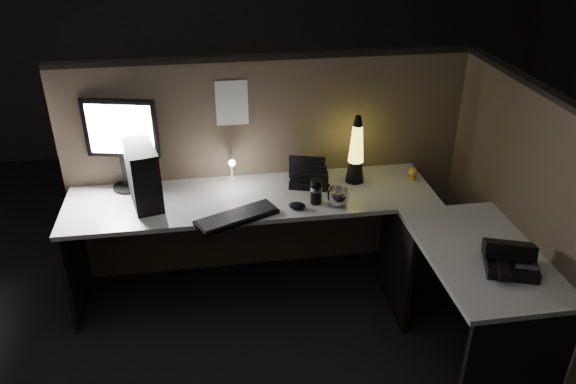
{
  "coord_description": "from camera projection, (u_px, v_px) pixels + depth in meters",
  "views": [
    {
      "loc": [
        -0.4,
        -2.47,
        2.43
      ],
      "look_at": [
        0.04,
        0.35,
        0.88
      ],
      "focal_mm": 35.0,
      "sensor_mm": 36.0,
      "label": 1
    }
  ],
  "objects": [
    {
      "name": "mouse",
      "position": [
        297.0,
        206.0,
        3.36
      ],
      "size": [
        0.12,
        0.1,
        0.04
      ],
      "primitive_type": "ellipsoid",
      "rotation": [
        0.0,
        0.0,
        -0.35
      ],
      "color": "black",
      "rests_on": "desk"
    },
    {
      "name": "monitor",
      "position": [
        122.0,
        136.0,
        3.45
      ],
      "size": [
        0.45,
        0.2,
        0.59
      ],
      "rotation": [
        0.0,
        0.0,
        -0.24
      ],
      "color": "black",
      "rests_on": "desk"
    },
    {
      "name": "steel_mug",
      "position": [
        338.0,
        197.0,
        3.39
      ],
      "size": [
        0.15,
        0.15,
        0.11
      ],
      "primitive_type": "imported",
      "rotation": [
        0.0,
        0.0,
        0.15
      ],
      "color": "silver",
      "rests_on": "desk"
    },
    {
      "name": "lava_lamp",
      "position": [
        356.0,
        155.0,
        3.6
      ],
      "size": [
        0.12,
        0.12,
        0.45
      ],
      "color": "black",
      "rests_on": "desk"
    },
    {
      "name": "floor",
      "position": [
        290.0,
        349.0,
        3.36
      ],
      "size": [
        6.0,
        6.0,
        0.0
      ],
      "primitive_type": "plane",
      "color": "black",
      "rests_on": "ground"
    },
    {
      "name": "figurine",
      "position": [
        413.0,
        172.0,
        3.68
      ],
      "size": [
        0.06,
        0.06,
        0.06
      ],
      "primitive_type": "sphere",
      "color": "#F4A426",
      "rests_on": "desk"
    },
    {
      "name": "travel_mug",
      "position": [
        316.0,
        191.0,
        3.39
      ],
      "size": [
        0.07,
        0.07,
        0.16
      ],
      "primitive_type": "cylinder",
      "color": "black",
      "rests_on": "desk"
    },
    {
      "name": "desk_phone",
      "position": [
        510.0,
        259.0,
        2.82
      ],
      "size": [
        0.31,
        0.3,
        0.15
      ],
      "rotation": [
        0.0,
        0.0,
        -0.35
      ],
      "color": "black",
      "rests_on": "desk"
    },
    {
      "name": "clip_lamp",
      "position": [
        232.0,
        168.0,
        3.58
      ],
      "size": [
        0.04,
        0.16,
        0.21
      ],
      "color": "silver",
      "rests_on": "desk"
    },
    {
      "name": "partition_back",
      "position": [
        269.0,
        169.0,
        3.81
      ],
      "size": [
        2.66,
        0.06,
        1.5
      ],
      "primitive_type": "cube",
      "color": "brown",
      "rests_on": "ground"
    },
    {
      "name": "partition_right",
      "position": [
        513.0,
        215.0,
        3.26
      ],
      "size": [
        0.06,
        1.66,
        1.5
      ],
      "primitive_type": "cube",
      "color": "brown",
      "rests_on": "ground"
    },
    {
      "name": "pc_tower",
      "position": [
        143.0,
        175.0,
        3.35
      ],
      "size": [
        0.24,
        0.38,
        0.37
      ],
      "primitive_type": "cube",
      "rotation": [
        0.0,
        0.0,
        0.23
      ],
      "color": "black",
      "rests_on": "desk"
    },
    {
      "name": "organizer",
      "position": [
        309.0,
        177.0,
        3.64
      ],
      "size": [
        0.29,
        0.27,
        0.18
      ],
      "rotation": [
        0.0,
        0.0,
        -0.29
      ],
      "color": "black",
      "rests_on": "desk"
    },
    {
      "name": "pinned_paper",
      "position": [
        232.0,
        103.0,
        3.51
      ],
      "size": [
        0.2,
        0.0,
        0.29
      ],
      "primitive_type": "cube",
      "color": "white",
      "rests_on": "partition_back"
    },
    {
      "name": "keyboard",
      "position": [
        237.0,
        217.0,
        3.26
      ],
      "size": [
        0.51,
        0.35,
        0.02
      ],
      "primitive_type": "cube",
      "rotation": [
        0.0,
        0.0,
        0.42
      ],
      "color": "black",
      "rests_on": "desk"
    },
    {
      "name": "room_shell",
      "position": [
        291.0,
        87.0,
        2.58
      ],
      "size": [
        6.0,
        6.0,
        6.0
      ],
      "color": "silver",
      "rests_on": "ground"
    },
    {
      "name": "desk",
      "position": [
        314.0,
        242.0,
        3.32
      ],
      "size": [
        2.6,
        1.6,
        0.73
      ],
      "color": "#AAA8A0",
      "rests_on": "ground"
    }
  ]
}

